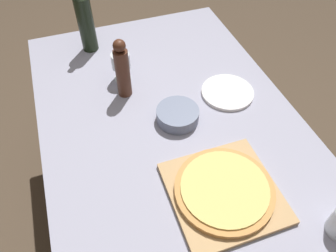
{
  "coord_description": "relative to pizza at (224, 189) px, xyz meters",
  "views": [
    {
      "loc": [
        -0.28,
        -0.69,
        1.64
      ],
      "look_at": [
        -0.04,
        0.02,
        0.78
      ],
      "focal_mm": 35.0,
      "sensor_mm": 36.0,
      "label": 1
    }
  ],
  "objects": [
    {
      "name": "ground_plane",
      "position": [
        -0.05,
        0.25,
        -0.75
      ],
      "size": [
        12.0,
        12.0,
        0.0
      ],
      "primitive_type": "plane",
      "color": "#4C3D2D"
    },
    {
      "name": "dining_table",
      "position": [
        -0.05,
        0.25,
        -0.11
      ],
      "size": [
        0.95,
        1.64,
        0.72
      ],
      "color": "#9393A8",
      "rests_on": "ground_plane"
    },
    {
      "name": "cutting_board",
      "position": [
        0.0,
        -0.0,
        -0.02
      ],
      "size": [
        0.33,
        0.33,
        0.02
      ],
      "color": "tan",
      "rests_on": "dining_table"
    },
    {
      "name": "pizza",
      "position": [
        0.0,
        0.0,
        0.0
      ],
      "size": [
        0.31,
        0.31,
        0.02
      ],
      "color": "#C68947",
      "rests_on": "cutting_board"
    },
    {
      "name": "wine_bottle",
      "position": [
        -0.25,
        0.9,
        0.12
      ],
      "size": [
        0.07,
        0.07,
        0.36
      ],
      "color": "black",
      "rests_on": "dining_table"
    },
    {
      "name": "pepper_mill",
      "position": [
        -0.18,
        0.55,
        0.09
      ],
      "size": [
        0.06,
        0.06,
        0.25
      ],
      "color": "#4C2819",
      "rests_on": "dining_table"
    },
    {
      "name": "wine_glass",
      "position": [
        -0.16,
        0.64,
        0.06
      ],
      "size": [
        0.08,
        0.08,
        0.13
      ],
      "color": "silver",
      "rests_on": "dining_table"
    },
    {
      "name": "small_bowl",
      "position": [
        -0.03,
        0.35,
        -0.0
      ],
      "size": [
        0.16,
        0.16,
        0.05
      ],
      "color": "slate",
      "rests_on": "dining_table"
    },
    {
      "name": "dinner_plate",
      "position": [
        0.22,
        0.41,
        -0.02
      ],
      "size": [
        0.21,
        0.21,
        0.01
      ],
      "color": "white",
      "rests_on": "dining_table"
    }
  ]
}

